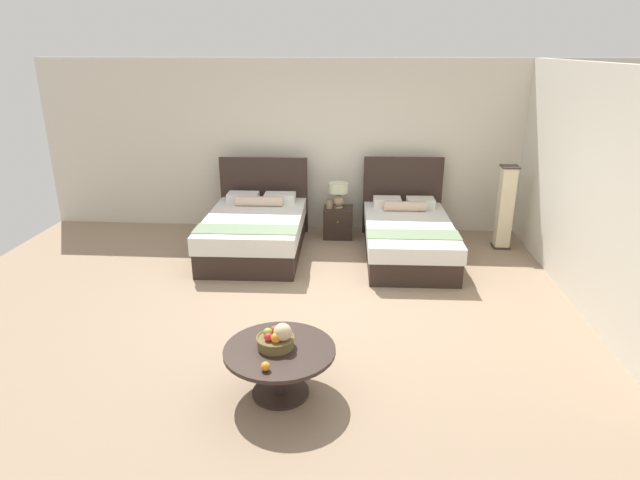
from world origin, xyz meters
TOP-DOWN VIEW (x-y plane):
  - ground_plane at (0.00, 0.00)m, footprint 9.66×9.39m
  - wall_back at (0.00, 2.89)m, footprint 9.66×0.12m
  - wall_side_right at (3.03, 0.40)m, footprint 0.12×4.99m
  - bed_near_window at (-1.12, 1.60)m, footprint 1.45×2.12m
  - bed_near_corner at (1.12, 1.61)m, footprint 1.29×2.24m
  - nightstand at (0.08, 2.35)m, footprint 0.46×0.42m
  - table_lamp at (0.08, 2.37)m, footprint 0.31×0.31m
  - vase at (-0.06, 2.31)m, footprint 0.10×0.10m
  - coffee_table at (-0.26, -1.86)m, footprint 0.97×0.97m
  - fruit_bowl at (-0.28, -1.84)m, footprint 0.33×0.33m
  - loose_apple at (-0.24, -1.60)m, footprint 0.08×0.08m
  - loose_orange at (-0.32, -2.20)m, footprint 0.08×0.08m
  - floor_lamp_corner at (2.58, 2.05)m, footprint 0.25×0.25m

SIDE VIEW (x-z plane):
  - ground_plane at x=0.00m, z-range -0.02..0.00m
  - nightstand at x=0.08m, z-range 0.00..0.49m
  - bed_near_corner at x=1.12m, z-range -0.32..0.94m
  - bed_near_window at x=-1.12m, z-range -0.29..0.94m
  - coffee_table at x=-0.26m, z-range 0.13..0.58m
  - loose_apple at x=-0.24m, z-range 0.46..0.53m
  - loose_orange at x=-0.32m, z-range 0.46..0.53m
  - fruit_bowl at x=-0.28m, z-range 0.42..0.66m
  - vase at x=-0.06m, z-range 0.49..0.64m
  - floor_lamp_corner at x=2.58m, z-range 0.00..1.26m
  - table_lamp at x=0.08m, z-range 0.55..0.95m
  - wall_back at x=0.00m, z-range 0.00..2.74m
  - wall_side_right at x=3.03m, z-range 0.00..2.74m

